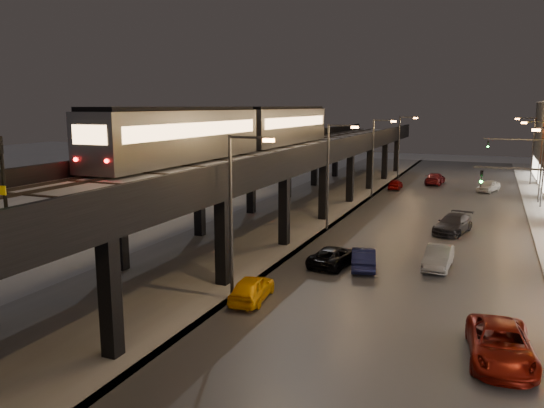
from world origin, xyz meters
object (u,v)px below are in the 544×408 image
(car_mid_silver, at_px, (333,257))
(car_near_white, at_px, (363,259))
(car_far_white, at_px, (395,185))
(car_taxi, at_px, (252,289))
(car_onc_red, at_px, (488,186))
(rail_signal, at_px, (0,164))
(car_mid_dark, at_px, (435,179))
(subway_train, at_px, (243,129))
(car_onc_white, at_px, (453,225))
(car_onc_silver, at_px, (438,258))
(car_onc_dark, at_px, (500,346))

(car_mid_silver, bearing_deg, car_near_white, -169.54)
(car_far_white, bearing_deg, car_mid_silver, 92.14)
(car_taxi, height_order, car_onc_red, car_onc_red)
(rail_signal, distance_m, car_mid_dark, 63.13)
(car_taxi, distance_m, car_onc_red, 46.42)
(subway_train, height_order, car_onc_white, subway_train)
(car_onc_silver, xyz_separation_m, car_onc_dark, (3.64, -12.43, 0.02))
(rail_signal, distance_m, car_taxi, 15.52)
(subway_train, xyz_separation_m, car_onc_dark, (21.36, -20.06, -7.77))
(car_taxi, height_order, car_near_white, car_near_white)
(car_mid_dark, bearing_deg, rail_signal, 86.53)
(car_taxi, height_order, car_onc_white, car_onc_white)
(car_mid_dark, bearing_deg, car_onc_white, 101.71)
(rail_signal, xyz_separation_m, car_taxi, (2.55, 13.05, -8.02))
(rail_signal, distance_m, car_mid_silver, 22.99)
(car_near_white, relative_size, car_onc_white, 0.81)
(car_taxi, distance_m, car_far_white, 42.78)
(car_near_white, height_order, car_onc_dark, car_onc_dark)
(rail_signal, bearing_deg, car_far_white, 86.96)
(subway_train, distance_m, car_far_white, 27.98)
(car_mid_silver, xyz_separation_m, car_onc_dark, (10.12, -10.37, 0.10))
(car_mid_silver, bearing_deg, rail_signal, 84.35)
(car_far_white, bearing_deg, car_taxi, 88.50)
(rail_signal, relative_size, car_near_white, 0.69)
(car_onc_white, height_order, car_onc_red, car_onc_white)
(subway_train, xyz_separation_m, car_mid_dark, (13.58, 31.55, -7.76))
(subway_train, distance_m, car_taxi, 21.25)
(subway_train, relative_size, car_onc_silver, 8.78)
(car_mid_silver, height_order, car_onc_red, car_onc_red)
(car_mid_dark, distance_m, car_far_white, 7.65)
(car_onc_silver, bearing_deg, car_taxi, -129.05)
(car_mid_dark, xyz_separation_m, car_onc_dark, (7.78, -51.61, -0.01))
(car_near_white, xyz_separation_m, car_onc_white, (4.67, 12.59, 0.06))
(car_far_white, bearing_deg, car_near_white, 95.40)
(car_mid_silver, bearing_deg, car_onc_red, -96.43)
(car_mid_silver, xyz_separation_m, car_onc_silver, (6.47, 2.07, 0.08))
(car_onc_red, bearing_deg, car_onc_silver, -74.41)
(car_taxi, bearing_deg, car_far_white, -96.81)
(car_near_white, xyz_separation_m, car_onc_dark, (8.13, -10.48, 0.04))
(car_near_white, bearing_deg, car_onc_silver, -169.82)
(car_onc_silver, relative_size, car_onc_dark, 0.82)
(car_taxi, bearing_deg, car_mid_silver, -112.38)
(car_mid_silver, distance_m, car_far_white, 34.90)
(subway_train, xyz_separation_m, rail_signal, (6.40, -30.66, 0.20))
(subway_train, relative_size, car_mid_dark, 7.45)
(car_taxi, height_order, car_mid_silver, car_taxi)
(car_far_white, height_order, car_onc_white, car_onc_white)
(rail_signal, height_order, car_taxi, rail_signal)
(rail_signal, bearing_deg, car_mid_silver, 76.99)
(car_onc_silver, bearing_deg, car_far_white, 106.51)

